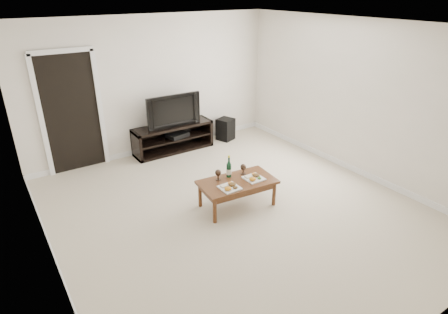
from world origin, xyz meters
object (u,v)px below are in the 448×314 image
subwoofer (225,129)px  coffee_table (237,193)px  media_console (173,138)px  television (172,110)px

subwoofer → coffee_table: bearing=-140.3°
media_console → subwoofer: (1.21, -0.07, -0.04)m
television → coffee_table: size_ratio=0.98×
media_console → coffee_table: 2.42m
television → subwoofer: size_ratio=2.34×
television → subwoofer: (1.21, -0.07, -0.63)m
television → media_console: bearing=-178.9°
coffee_table → media_console: bearing=86.5°
subwoofer → media_console: bearing=156.7°
media_console → television: television is taller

